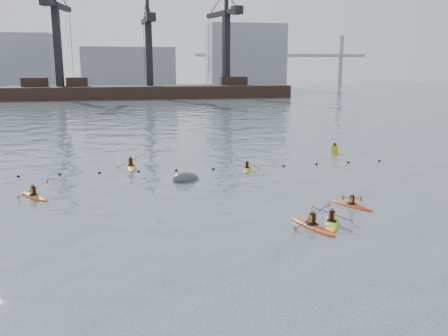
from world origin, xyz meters
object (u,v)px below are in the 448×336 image
Objects in this scene: mooring_buoy at (186,180)px; kayaker_4 at (352,205)px; kayaker_3 at (247,169)px; kayaker_5 at (131,166)px; kayaker_0 at (312,225)px; kayaker_2 at (34,196)px; kayaker_1 at (331,222)px; nav_buoy at (334,149)px.

kayaker_4 is at bearing -43.81° from mooring_buoy.
kayaker_5 is at bearing -176.72° from kayaker_3.
mooring_buoy is (-5.27, -2.49, -0.09)m from kayaker_3.
kayaker_5 reaches higher than kayaker_4.
kayaker_0 reaches higher than kayaker_3.
kayaker_0 reaches higher than kayaker_4.
mooring_buoy is at bearing 95.87° from kayaker_0.
mooring_buoy is at bearing -22.56° from kayaker_2.
mooring_buoy is (-5.22, 11.75, -0.11)m from kayaker_0.
kayaker_0 is 14.24m from kayaker_3.
kayaker_3 is (15.46, 5.26, -0.01)m from kayaker_2.
kayaker_5 is 1.50× the size of mooring_buoy.
kayaker_0 reaches higher than mooring_buoy.
kayaker_1 reaches higher than kayaker_4.
kayaker_1 is 13.99m from kayaker_3.
kayaker_1 is 1.35× the size of mooring_buoy.
kayaker_4 is (19.20, -5.86, -0.01)m from kayaker_2.
kayaker_0 is at bearing -117.04° from nav_buoy.
nav_buoy is (15.28, 7.95, 0.39)m from mooring_buoy.
kayaker_0 is 19.20m from kayaker_5.
mooring_buoy is (-6.44, 11.45, -0.10)m from kayaker_1.
kayaker_3 is 5.82m from mooring_buoy.
kayaker_5 reaches higher than nav_buoy.
mooring_buoy is at bearing -72.89° from kayaker_4.
kayaker_0 is 1.20× the size of kayaker_2.
kayaker_1 is at bearing 18.78° from kayaker_4.
kayaker_3 is 1.04× the size of kayaker_4.
kayaker_5 is 6.47m from mooring_buoy.
kayaker_0 is 1.08× the size of kayaker_1.
mooring_buoy is (10.20, 2.77, -0.10)m from kayaker_2.
nav_buoy is at bearing 90.46° from kayaker_1.
kayaker_3 is at bearing 119.77° from kayaker_1.
kayaker_0 is 4.89m from kayaker_4.
kayaker_2 is 20.07m from kayaker_4.
kayaker_5 is (-12.99, 13.72, 0.02)m from kayaker_4.
kayaker_0 is at bearing -67.96° from kayaker_2.
kayaker_0 is at bearing -71.19° from kayaker_3.
kayaker_3 is at bearing 71.73° from kayaker_0.
kayaker_5 is at bearing 100.61° from kayaker_0.
kayaker_0 reaches higher than nav_buoy.
nav_buoy is at bearing 47.59° from kayaker_3.
nav_buoy reaches higher than kayaker_1.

